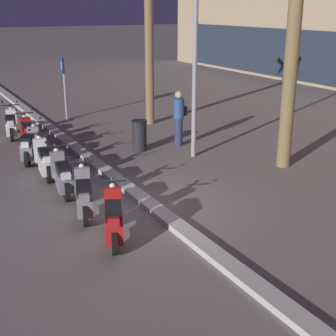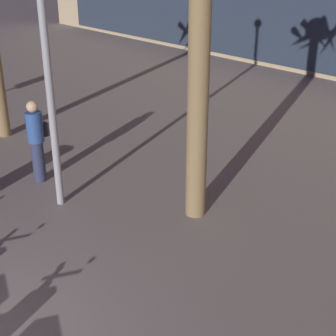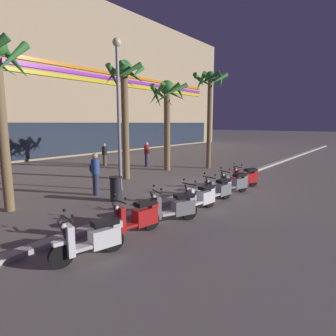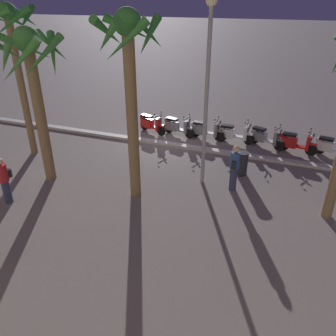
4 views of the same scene
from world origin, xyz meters
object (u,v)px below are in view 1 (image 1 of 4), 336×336
Objects in this scene: scooter_white_far_back at (44,160)px; scooter_red_mid_front at (114,220)px; scooter_white_mid_centre at (11,125)px; scooter_grey_mid_rear at (62,176)px; crossing_sign at (64,81)px; palm_tree_by_mall_entrance at (149,6)px; pedestrian_strolling_near_curb at (179,117)px; street_lamp at (196,18)px; scooter_red_second_in_line at (27,134)px; scooter_grey_tail_end at (84,196)px; litter_bin at (139,135)px; scooter_grey_gap_after_mid at (30,146)px.

scooter_white_far_back and scooter_red_mid_front have the same top height.
scooter_white_mid_centre is 5.79m from scooter_grey_mid_rear.
palm_tree_by_mall_entrance reaches higher than crossing_sign.
pedestrian_strolling_near_curb is 0.27× the size of street_lamp.
scooter_red_mid_front is at bearing 2.23° from scooter_grey_mid_rear.
scooter_red_second_in_line is 0.97× the size of scooter_grey_tail_end.
palm_tree_by_mall_entrance is (-8.31, 4.98, 3.78)m from scooter_red_mid_front.
scooter_red_second_in_line is at bearing 179.41° from scooter_red_mid_front.
pedestrian_strolling_near_curb is 1.85× the size of litter_bin.
scooter_white_mid_centre and scooter_white_far_back have the same top height.
palm_tree_by_mall_entrance is at bearing 143.73° from scooter_grey_tail_end.
scooter_grey_mid_rear is (2.86, 0.06, -0.01)m from scooter_grey_gap_after_mid.
crossing_sign is at bearing 152.14° from scooter_grey_gap_after_mid.
scooter_grey_tail_end is 9.37m from palm_tree_by_mall_entrance.
scooter_red_second_in_line and scooter_red_mid_front have the same top height.
scooter_grey_gap_after_mid is at bearing -97.53° from pedestrian_strolling_near_curb.
scooter_white_far_back is 1.39m from scooter_grey_mid_rear.
scooter_red_second_in_line and scooter_grey_mid_rear have the same top height.
pedestrian_strolling_near_curb is (5.43, 2.00, -0.57)m from crossing_sign.
litter_bin is at bearing -94.10° from pedestrian_strolling_near_curb.
pedestrian_strolling_near_curb is at bearing 116.70° from scooter_grey_mid_rear.
scooter_red_second_in_line is 0.30× the size of palm_tree_by_mall_entrance.
scooter_grey_tail_end is 0.31× the size of palm_tree_by_mall_entrance.
pedestrian_strolling_near_curb is at bearing 65.40° from scooter_red_second_in_line.
street_lamp is (-3.94, 4.19, 3.48)m from scooter_red_mid_front.
scooter_red_mid_front is (8.67, 0.09, 0.02)m from scooter_white_mid_centre.
palm_tree_by_mall_entrance is at bearing 169.80° from street_lamp.
scooter_white_far_back is at bearing -0.93° from scooter_white_mid_centre.
crossing_sign reaches higher than scooter_grey_gap_after_mid.
street_lamp is (6.63, 1.81, 2.44)m from crossing_sign.
litter_bin is at bearing 7.01° from crossing_sign.
scooter_red_second_in_line is 3.52m from litter_bin.
pedestrian_strolling_near_curb is at bearing -10.62° from palm_tree_by_mall_entrance.
scooter_red_mid_front is 1.74× the size of litter_bin.
scooter_grey_mid_rear is at bearing -17.99° from crossing_sign.
palm_tree_by_mall_entrance reaches higher than scooter_grey_tail_end.
crossing_sign is 4.39m from palm_tree_by_mall_entrance.
scooter_white_mid_centre is 1.57m from scooter_red_second_in_line.
scooter_grey_gap_after_mid is at bearing -98.95° from litter_bin.
scooter_white_far_back is at bearing -178.67° from scooter_grey_tail_end.
scooter_red_mid_front is 10.40m from palm_tree_by_mall_entrance.
scooter_red_mid_front is 0.29× the size of palm_tree_by_mall_entrance.
scooter_grey_mid_rear is at bearing -53.23° from litter_bin.
litter_bin is (3.08, -1.94, -3.76)m from palm_tree_by_mall_entrance.
palm_tree_by_mall_entrance reaches higher than scooter_red_mid_front.
litter_bin is (-0.10, -1.34, -0.45)m from pedestrian_strolling_near_curb.
scooter_grey_mid_rear is 5.65m from street_lamp.
scooter_red_mid_front is (1.40, 0.09, 0.01)m from scooter_grey_tail_end.
palm_tree_by_mall_entrance is (-1.20, 4.91, 3.78)m from scooter_red_second_in_line.
crossing_sign is (-6.30, 2.55, 1.06)m from scooter_white_far_back.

